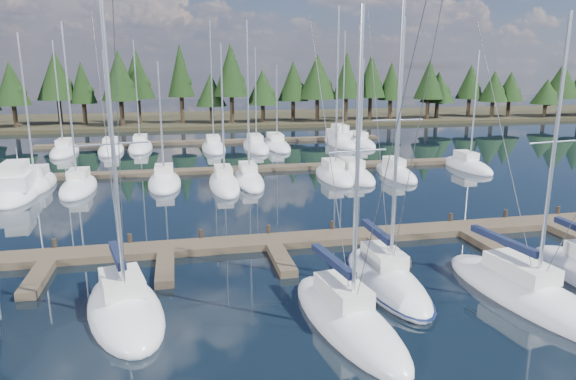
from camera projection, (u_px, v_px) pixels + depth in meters
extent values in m
plane|color=black|center=(245.00, 196.00, 41.36)|extent=(260.00, 260.00, 0.00)
cube|color=#322E1C|center=(204.00, 119.00, 98.32)|extent=(220.00, 30.00, 0.60)
cube|color=#4E4231|center=(271.00, 242.00, 29.91)|extent=(44.00, 2.00, 0.40)
cube|color=#4E4231|center=(37.00, 279.00, 24.61)|extent=(0.90, 4.00, 0.40)
cube|color=#4E4231|center=(165.00, 269.00, 25.83)|extent=(0.90, 4.00, 0.40)
cube|color=#4E4231|center=(282.00, 260.00, 27.06)|extent=(0.90, 4.00, 0.40)
cube|color=#4E4231|center=(388.00, 252.00, 28.28)|extent=(0.90, 4.00, 0.40)
cube|color=#4E4231|center=(486.00, 244.00, 29.51)|extent=(0.90, 4.00, 0.40)
cube|color=#4E4231|center=(575.00, 237.00, 30.74)|extent=(0.90, 4.00, 0.40)
cylinder|color=#2F241A|center=(55.00, 247.00, 28.35)|extent=(0.26, 0.26, 0.90)
cylinder|color=#2F241A|center=(130.00, 242.00, 29.17)|extent=(0.26, 0.26, 0.90)
cylinder|color=#2F241A|center=(201.00, 237.00, 29.98)|extent=(0.26, 0.26, 0.90)
cylinder|color=#2F241A|center=(268.00, 232.00, 30.80)|extent=(0.26, 0.26, 0.90)
cylinder|color=#2F241A|center=(332.00, 228.00, 31.62)|extent=(0.26, 0.26, 0.90)
cylinder|color=#2F241A|center=(393.00, 224.00, 32.44)|extent=(0.26, 0.26, 0.90)
cylinder|color=#2F241A|center=(450.00, 220.00, 33.25)|extent=(0.26, 0.26, 0.90)
cylinder|color=#2F241A|center=(505.00, 216.00, 34.07)|extent=(0.26, 0.26, 0.90)
cylinder|color=#2F241A|center=(558.00, 213.00, 34.89)|extent=(0.26, 0.26, 0.90)
cube|color=#4E4231|center=(232.00, 170.00, 50.82)|extent=(50.00, 1.80, 0.40)
cube|color=#4E4231|center=(216.00, 142.00, 69.83)|extent=(46.00, 1.80, 0.40)
ellipsoid|color=white|center=(125.00, 312.00, 21.41)|extent=(4.58, 7.99, 1.90)
cube|color=silver|center=(122.00, 282.00, 21.46)|extent=(2.13, 2.71, 0.70)
cylinder|color=silver|center=(114.00, 159.00, 19.54)|extent=(0.19, 0.19, 11.43)
cylinder|color=silver|center=(118.00, 258.00, 22.08)|extent=(0.86, 3.25, 0.12)
cube|color=black|center=(117.00, 255.00, 22.04)|extent=(1.05, 3.16, 0.30)
cylinder|color=silver|center=(113.00, 144.00, 19.41)|extent=(2.61, 0.67, 0.07)
cylinder|color=#3F3F44|center=(120.00, 170.00, 18.15)|extent=(0.76, 3.19, 11.74)
cylinder|color=#3F3F44|center=(108.00, 155.00, 21.33)|extent=(0.93, 3.92, 11.74)
ellipsoid|color=white|center=(347.00, 322.00, 20.57)|extent=(3.81, 8.96, 1.90)
cube|color=silver|center=(343.00, 290.00, 20.69)|extent=(1.80, 2.96, 0.70)
cylinder|color=silver|center=(357.00, 166.00, 18.67)|extent=(0.18, 0.18, 11.21)
cylinder|color=silver|center=(332.00, 264.00, 21.46)|extent=(0.68, 3.80, 0.12)
cube|color=black|center=(332.00, 260.00, 21.43)|extent=(0.88, 3.66, 0.30)
cylinder|color=silver|center=(358.00, 151.00, 18.53)|extent=(2.29, 0.41, 0.07)
cylinder|color=#3F3F44|center=(384.00, 181.00, 17.00)|extent=(0.58, 3.73, 11.52)
cylinder|color=#3F3F44|center=(330.00, 160.00, 20.80)|extent=(0.71, 4.58, 11.52)
ellipsoid|color=white|center=(386.00, 282.00, 24.39)|extent=(2.68, 8.06, 1.90)
cube|color=silver|center=(384.00, 256.00, 24.49)|extent=(1.45, 2.59, 0.70)
cylinder|color=silver|center=(397.00, 134.00, 22.34)|extent=(0.16, 0.16, 12.52)
cylinder|color=silver|center=(377.00, 234.00, 25.22)|extent=(0.16, 3.54, 0.12)
cube|color=black|center=(377.00, 232.00, 25.19)|extent=(0.39, 3.38, 0.30)
cylinder|color=silver|center=(398.00, 120.00, 22.19)|extent=(2.32, 0.10, 0.07)
cylinder|color=#3F3F44|center=(415.00, 143.00, 20.74)|extent=(0.07, 3.48, 12.83)
cylinder|color=#3F3F44|center=(378.00, 132.00, 24.39)|extent=(0.08, 4.29, 12.83)
ellipsoid|color=#0B1438|center=(386.00, 281.00, 24.37)|extent=(2.78, 8.39, 0.18)
ellipsoid|color=white|center=(527.00, 297.00, 22.85)|extent=(4.23, 10.27, 1.90)
cube|color=silver|center=(521.00, 268.00, 23.02)|extent=(2.01, 3.38, 0.70)
cylinder|color=silver|center=(553.00, 156.00, 20.88)|extent=(0.18, 0.18, 11.22)
cylinder|color=silver|center=(503.00, 243.00, 23.94)|extent=(0.72, 4.36, 0.12)
cube|color=black|center=(504.00, 240.00, 23.90)|extent=(0.92, 4.19, 0.30)
cylinder|color=silver|center=(555.00, 142.00, 20.75)|extent=(2.59, 0.43, 0.07)
cylinder|color=#3F3F44|center=(506.00, 150.00, 23.32)|extent=(0.76, 5.26, 11.53)
ellipsoid|color=white|center=(37.00, 185.00, 44.39)|extent=(2.77, 8.18, 1.90)
cube|color=silver|center=(36.00, 171.00, 44.50)|extent=(1.52, 2.62, 0.70)
cylinder|color=silver|center=(26.00, 107.00, 42.42)|extent=(0.16, 0.16, 11.81)
ellipsoid|color=white|center=(79.00, 188.00, 43.23)|extent=(2.76, 8.09, 1.90)
cube|color=silver|center=(78.00, 173.00, 43.33)|extent=(1.52, 2.59, 0.70)
cylinder|color=silver|center=(69.00, 103.00, 41.18)|extent=(0.16, 0.16, 12.55)
ellipsoid|color=white|center=(165.00, 183.00, 45.04)|extent=(2.82, 7.92, 1.90)
cube|color=silver|center=(164.00, 169.00, 45.14)|extent=(1.55, 2.53, 0.70)
cylinder|color=silver|center=(161.00, 119.00, 43.35)|extent=(0.16, 0.16, 9.58)
ellipsoid|color=white|center=(224.00, 185.00, 44.41)|extent=(2.52, 9.26, 1.90)
cube|color=silver|center=(223.00, 170.00, 44.56)|extent=(1.38, 2.96, 0.70)
cylinder|color=silver|center=(223.00, 112.00, 42.48)|extent=(0.16, 0.16, 10.99)
ellipsoid|color=white|center=(249.00, 181.00, 45.96)|extent=(2.46, 8.81, 1.90)
cube|color=silver|center=(248.00, 167.00, 46.10)|extent=(1.35, 2.82, 0.70)
cylinder|color=silver|center=(248.00, 99.00, 43.83)|extent=(0.16, 0.16, 12.90)
ellipsoid|color=white|center=(334.00, 177.00, 47.70)|extent=(2.69, 8.26, 1.90)
cube|color=silver|center=(333.00, 163.00, 47.81)|extent=(1.48, 2.64, 0.70)
cylinder|color=silver|center=(337.00, 90.00, 45.44)|extent=(0.16, 0.16, 14.22)
ellipsoid|color=white|center=(354.00, 176.00, 48.17)|extent=(2.81, 8.59, 1.90)
cube|color=silver|center=(353.00, 162.00, 48.30)|extent=(1.55, 2.75, 0.70)
cylinder|color=silver|center=(358.00, 99.00, 46.08)|extent=(0.16, 0.16, 12.64)
ellipsoid|color=white|center=(395.00, 175.00, 48.74)|extent=(2.43, 8.06, 1.90)
cube|color=silver|center=(394.00, 161.00, 48.84)|extent=(1.34, 2.58, 0.70)
cylinder|color=silver|center=(401.00, 94.00, 46.58)|extent=(0.16, 0.16, 13.44)
ellipsoid|color=white|center=(467.00, 167.00, 52.33)|extent=(2.60, 8.23, 1.90)
cube|color=silver|center=(466.00, 155.00, 52.44)|extent=(1.43, 2.63, 0.70)
cylinder|color=silver|center=(475.00, 106.00, 50.49)|extent=(0.16, 0.16, 10.68)
ellipsoid|color=white|center=(65.00, 152.00, 61.43)|extent=(2.89, 9.13, 1.90)
cube|color=silver|center=(64.00, 142.00, 61.58)|extent=(1.59, 2.92, 0.70)
cylinder|color=silver|center=(58.00, 94.00, 59.38)|extent=(0.16, 0.16, 12.08)
ellipsoid|color=white|center=(111.00, 151.00, 62.55)|extent=(2.92, 8.67, 1.90)
cube|color=silver|center=(111.00, 140.00, 62.68)|extent=(1.61, 2.77, 0.70)
cylinder|color=silver|center=(106.00, 98.00, 60.64)|extent=(0.16, 0.16, 11.02)
ellipsoid|color=white|center=(141.00, 148.00, 64.74)|extent=(2.89, 9.87, 1.90)
cube|color=silver|center=(140.00, 138.00, 64.93)|extent=(1.59, 3.16, 0.70)
cylinder|color=silver|center=(137.00, 92.00, 62.64)|extent=(0.16, 0.16, 12.26)
ellipsoid|color=white|center=(214.00, 148.00, 64.32)|extent=(2.88, 9.66, 1.90)
cube|color=silver|center=(213.00, 138.00, 64.50)|extent=(1.58, 3.09, 0.70)
cylinder|color=silver|center=(212.00, 83.00, 61.97)|extent=(0.16, 0.16, 14.47)
ellipsoid|color=white|center=(256.00, 147.00, 65.29)|extent=(2.90, 11.37, 1.90)
cube|color=silver|center=(255.00, 137.00, 65.55)|extent=(1.59, 3.64, 0.70)
cylinder|color=silver|center=(256.00, 95.00, 63.22)|extent=(0.16, 0.16, 11.40)
ellipsoid|color=white|center=(276.00, 146.00, 66.35)|extent=(2.99, 11.49, 1.90)
cube|color=silver|center=(275.00, 136.00, 66.61)|extent=(1.64, 3.68, 0.70)
cylinder|color=silver|center=(277.00, 103.00, 64.51)|extent=(0.16, 0.16, 9.38)
ellipsoid|color=white|center=(341.00, 144.00, 67.80)|extent=(2.99, 8.68, 1.90)
cube|color=silver|center=(341.00, 135.00, 67.93)|extent=(1.64, 2.78, 0.70)
cylinder|color=silver|center=(344.00, 86.00, 65.60)|extent=(0.16, 0.16, 13.51)
ellipsoid|color=white|center=(360.00, 144.00, 68.36)|extent=(2.75, 9.20, 1.90)
cube|color=silver|center=(359.00, 134.00, 68.52)|extent=(1.51, 2.94, 0.70)
cylinder|color=silver|center=(363.00, 99.00, 66.54)|extent=(0.16, 0.16, 10.13)
ellipsoid|color=white|center=(19.00, 194.00, 41.42)|extent=(3.56, 9.35, 1.84)
cube|color=white|center=(17.00, 179.00, 41.13)|extent=(2.57, 5.18, 1.23)
cube|color=silver|center=(14.00, 168.00, 40.46)|extent=(1.86, 3.31, 0.92)
cylinder|color=silver|center=(17.00, 157.00, 41.61)|extent=(0.08, 0.08, 1.64)
ellipsoid|color=white|center=(339.00, 142.00, 70.09)|extent=(3.46, 8.54, 1.67)
cube|color=white|center=(339.00, 134.00, 69.83)|extent=(2.46, 4.74, 1.11)
cube|color=silver|center=(340.00, 127.00, 69.23)|extent=(1.77, 3.04, 0.83)
cylinder|color=silver|center=(337.00, 122.00, 70.26)|extent=(0.09, 0.09, 1.48)
cylinder|color=black|center=(15.00, 116.00, 82.29)|extent=(0.70, 0.70, 3.54)
cone|color=black|center=(11.00, 83.00, 81.07)|extent=(5.43, 5.43, 6.88)
ellipsoid|color=black|center=(16.00, 93.00, 81.54)|extent=(3.26, 3.26, 3.26)
cylinder|color=black|center=(60.00, 112.00, 86.46)|extent=(0.70, 0.70, 4.13)
cone|color=black|center=(56.00, 75.00, 85.04)|extent=(6.55, 6.55, 8.02)
ellipsoid|color=black|center=(60.00, 86.00, 85.57)|extent=(3.93, 3.93, 3.93)
cylinder|color=black|center=(85.00, 114.00, 86.57)|extent=(0.70, 0.70, 3.54)
cone|color=black|center=(82.00, 82.00, 85.35)|extent=(4.46, 4.46, 6.88)
ellipsoid|color=black|center=(86.00, 92.00, 85.82)|extent=(2.67, 2.67, 2.67)
cylinder|color=black|center=(122.00, 113.00, 84.28)|extent=(0.70, 0.70, 4.15)
cone|color=black|center=(119.00, 75.00, 82.85)|extent=(6.00, 6.00, 8.07)
ellipsoid|color=black|center=(123.00, 87.00, 83.39)|extent=(3.60, 3.60, 3.60)
cylinder|color=black|center=(139.00, 111.00, 88.19)|extent=(0.70, 0.70, 4.23)
cone|color=black|center=(137.00, 74.00, 86.73)|extent=(5.86, 5.86, 8.22)
ellipsoid|color=black|center=(140.00, 85.00, 87.28)|extent=(3.52, 3.52, 3.52)
cylinder|color=black|center=(182.00, 110.00, 88.24)|extent=(0.70, 0.70, 4.53)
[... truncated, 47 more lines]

